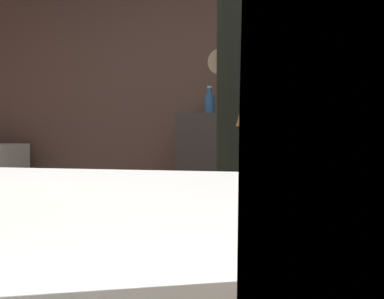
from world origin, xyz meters
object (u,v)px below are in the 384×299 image
at_px(chefs_knife, 352,191).
at_px(bottle_hot_sauce, 284,98).
at_px(bottle_olive_oil, 210,103).
at_px(mixing_bowl, 185,178).
at_px(bartender, 273,161).

height_order(chefs_knife, bottle_hot_sauce, bottle_hot_sauce).
bearing_deg(bottle_olive_oil, bottle_hot_sauce, -0.49).
height_order(mixing_bowl, chefs_knife, mixing_bowl).
height_order(bartender, bottle_hot_sauce, bartender).
xyz_separation_m(bartender, chefs_knife, (0.28, 0.41, -0.13)).
xyz_separation_m(bartender, mixing_bowl, (-0.38, 0.53, -0.12)).
bearing_deg(bottle_olive_oil, bartender, -74.60).
distance_m(bartender, bottle_olive_oil, 1.80).
distance_m(bartender, bottle_hot_sauce, 1.74).
distance_m(bartender, chefs_knife, 0.51).
xyz_separation_m(mixing_bowl, chefs_knife, (0.67, -0.12, -0.02)).
relative_size(bartender, chefs_knife, 7.32).
xyz_separation_m(chefs_knife, bottle_hot_sauce, (-0.25, 1.30, 0.44)).
bearing_deg(chefs_knife, bartender, -122.82).
bearing_deg(bartender, bottle_olive_oil, 26.48).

